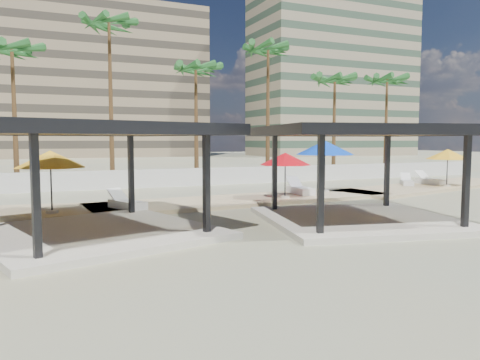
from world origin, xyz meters
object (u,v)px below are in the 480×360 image
object	(u,v)px
lounger_a	(127,204)
pavilion_west	(94,170)
lounger_d	(407,182)
lounger_c	(430,181)
umbrella_c	(285,159)
pavilion_central	(360,165)
lounger_b	(300,190)

from	to	relation	value
lounger_a	pavilion_west	bearing A→B (deg)	135.85
lounger_d	lounger_c	bearing A→B (deg)	-62.71
umbrella_c	lounger_a	distance (m)	8.23
pavilion_central	lounger_a	distance (m)	9.89
lounger_c	pavilion_west	bearing A→B (deg)	110.82
lounger_b	lounger_c	size ratio (longest dim) A/B	1.02
pavilion_west	lounger_d	xyz separation A→B (m)	(20.65, 7.89, -1.81)
pavilion_west	lounger_b	xyz separation A→B (m)	(11.60, 6.43, -1.78)
umbrella_c	lounger_b	xyz separation A→B (m)	(1.76, 1.46, -1.78)
pavilion_west	pavilion_central	bearing A→B (deg)	-24.51
pavilion_west	lounger_a	xyz separation A→B (m)	(1.82, 4.60, -1.79)
lounger_d	lounger_a	bearing A→B (deg)	135.81
pavilion_west	umbrella_c	bearing A→B (deg)	10.76
lounger_b	pavilion_west	bearing A→B (deg)	124.98
lounger_b	lounger_d	size ratio (longest dim) A/B	1.20
pavilion_central	lounger_a	size ratio (longest dim) A/B	3.76
lounger_a	lounger_b	size ratio (longest dim) A/B	0.95
pavilion_central	lounger_a	xyz separation A→B (m)	(-7.65, 6.00, -1.79)
lounger_c	lounger_d	xyz separation A→B (m)	(-1.78, 0.27, -0.03)
pavilion_central	umbrella_c	bearing A→B (deg)	98.59
lounger_c	lounger_d	bearing A→B (deg)	83.46
lounger_b	pavilion_central	bearing A→B (deg)	170.79
lounger_b	lounger_c	bearing A→B (deg)	-77.76
lounger_a	lounger_d	distance (m)	19.11
pavilion_west	lounger_c	bearing A→B (deg)	2.71
pavilion_west	umbrella_c	xyz separation A→B (m)	(9.84, 4.98, 0.00)
lounger_b	lounger_c	distance (m)	10.89
umbrella_c	lounger_b	world-z (taller)	umbrella_c
pavilion_west	lounger_c	world-z (taller)	pavilion_west
lounger_c	lounger_d	world-z (taller)	lounger_c
lounger_a	umbrella_c	bearing A→B (deg)	-109.81
pavilion_central	pavilion_west	distance (m)	9.58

